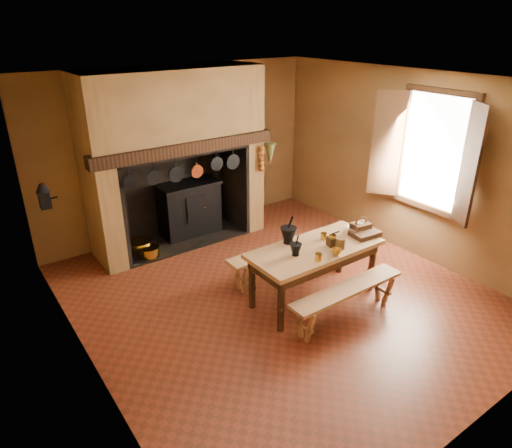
{
  "coord_description": "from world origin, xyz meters",
  "views": [
    {
      "loc": [
        -3.33,
        -4.1,
        3.43
      ],
      "look_at": [
        -0.18,
        0.3,
        1.0
      ],
      "focal_mm": 32.0,
      "sensor_mm": 36.0,
      "label": 1
    }
  ],
  "objects_px": {
    "wicker_basket": "(361,227)",
    "mixing_bowl": "(358,229)",
    "bench_front": "(347,296)",
    "coffee_grinder": "(332,241)",
    "iron_range": "(190,208)",
    "work_table": "(315,255)"
  },
  "relations": [
    {
      "from": "coffee_grinder",
      "to": "mixing_bowl",
      "type": "xyz_separation_m",
      "value": [
        0.59,
        0.1,
        -0.04
      ]
    },
    {
      "from": "mixing_bowl",
      "to": "wicker_basket",
      "type": "distance_m",
      "value": 0.05
    },
    {
      "from": "iron_range",
      "to": "work_table",
      "type": "relative_size",
      "value": 0.9
    },
    {
      "from": "iron_range",
      "to": "work_table",
      "type": "distance_m",
      "value": 2.79
    },
    {
      "from": "coffee_grinder",
      "to": "mixing_bowl",
      "type": "relative_size",
      "value": 0.65
    },
    {
      "from": "coffee_grinder",
      "to": "bench_front",
      "type": "bearing_deg",
      "value": -96.12
    },
    {
      "from": "iron_range",
      "to": "mixing_bowl",
      "type": "relative_size",
      "value": 5.53
    },
    {
      "from": "mixing_bowl",
      "to": "work_table",
      "type": "bearing_deg",
      "value": 179.72
    },
    {
      "from": "iron_range",
      "to": "coffee_grinder",
      "type": "bearing_deg",
      "value": -78.97
    },
    {
      "from": "iron_range",
      "to": "bench_front",
      "type": "relative_size",
      "value": 0.96
    },
    {
      "from": "coffee_grinder",
      "to": "iron_range",
      "type": "bearing_deg",
      "value": 116.32
    },
    {
      "from": "bench_front",
      "to": "mixing_bowl",
      "type": "relative_size",
      "value": 5.74
    },
    {
      "from": "work_table",
      "to": "bench_front",
      "type": "xyz_separation_m",
      "value": [
        0.0,
        -0.6,
        -0.3
      ]
    },
    {
      "from": "iron_range",
      "to": "coffee_grinder",
      "type": "xyz_separation_m",
      "value": [
        0.56,
        -2.86,
        0.36
      ]
    },
    {
      "from": "work_table",
      "to": "wicker_basket",
      "type": "height_order",
      "value": "wicker_basket"
    },
    {
      "from": "work_table",
      "to": "wicker_basket",
      "type": "distance_m",
      "value": 0.81
    },
    {
      "from": "iron_range",
      "to": "work_table",
      "type": "xyz_separation_m",
      "value": [
        0.36,
        -2.76,
        0.16
      ]
    },
    {
      "from": "mixing_bowl",
      "to": "bench_front",
      "type": "bearing_deg",
      "value": -142.78
    },
    {
      "from": "iron_range",
      "to": "mixing_bowl",
      "type": "xyz_separation_m",
      "value": [
        1.15,
        -2.77,
        0.32
      ]
    },
    {
      "from": "wicker_basket",
      "to": "coffee_grinder",
      "type": "bearing_deg",
      "value": -165.03
    },
    {
      "from": "wicker_basket",
      "to": "mixing_bowl",
      "type": "bearing_deg",
      "value": 100.97
    },
    {
      "from": "bench_front",
      "to": "coffee_grinder",
      "type": "relative_size",
      "value": 8.78
    }
  ]
}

